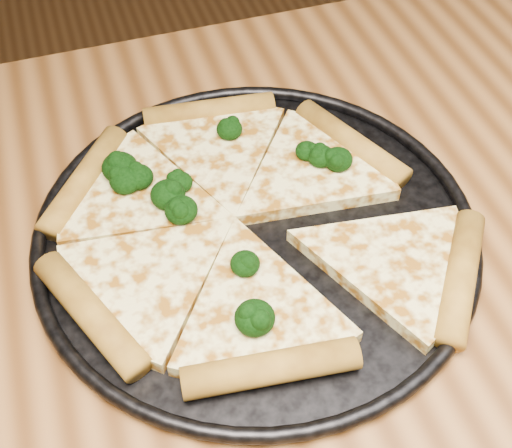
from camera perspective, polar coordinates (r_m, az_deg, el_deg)
name	(u,v)px	position (r m, az deg, el deg)	size (l,w,h in m)	color
dining_table	(317,395)	(0.61, 5.21, -14.34)	(1.20, 0.90, 0.75)	brown
pizza_pan	(256,230)	(0.59, 0.00, -0.52)	(0.39, 0.39, 0.02)	black
pizza	(244,221)	(0.58, -1.06, 0.25)	(0.38, 0.35, 0.03)	#FFF39C
broccoli_florets	(203,193)	(0.59, -4.51, 2.64)	(0.22, 0.24, 0.02)	black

